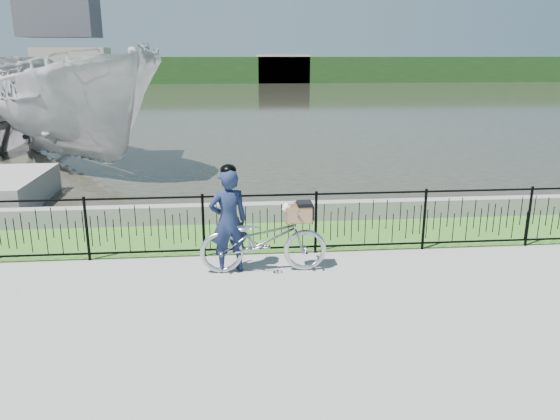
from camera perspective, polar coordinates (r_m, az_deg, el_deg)
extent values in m
plane|color=gray|center=(8.40, -1.41, -8.53)|extent=(120.00, 120.00, 0.00)
cube|color=#366720|center=(10.81, -2.36, -2.76)|extent=(60.00, 2.00, 0.01)
plane|color=#2A2920|center=(40.77, -4.67, 11.19)|extent=(120.00, 120.00, 0.00)
cube|color=gray|center=(11.71, -2.63, -0.27)|extent=(60.00, 0.30, 0.40)
cube|color=#20451A|center=(67.65, -5.03, 14.42)|extent=(120.00, 6.00, 3.00)
cube|color=#AD9E8B|center=(67.93, -20.87, 13.89)|extent=(8.00, 4.00, 4.00)
cube|color=#AD9E8B|center=(66.46, 0.32, 14.53)|extent=(6.00, 3.00, 3.20)
imported|color=#B4B9C1|center=(8.96, -1.75, -3.13)|extent=(2.08, 0.73, 1.09)
cube|color=black|center=(8.92, 1.96, -1.21)|extent=(0.38, 0.18, 0.02)
cube|color=#9E6F49|center=(8.92, 1.96, -1.17)|extent=(0.43, 0.28, 0.01)
cube|color=#9E6F49|center=(9.01, 1.87, -0.14)|extent=(0.43, 0.01, 0.27)
cube|color=#9E6F49|center=(8.76, 2.08, -0.62)|extent=(0.43, 0.01, 0.27)
cube|color=#9E6F49|center=(8.91, 3.29, -0.34)|extent=(0.01, 0.28, 0.27)
cube|color=#9E6F49|center=(8.86, 0.65, -0.41)|extent=(0.02, 0.28, 0.27)
cube|color=black|center=(8.85, 2.59, 0.67)|extent=(0.23, 0.29, 0.06)
cube|color=black|center=(8.91, 3.40, -0.17)|extent=(0.02, 0.29, 0.22)
ellipsoid|color=silver|center=(8.88, 1.84, -0.42)|extent=(0.31, 0.22, 0.20)
sphere|color=silver|center=(8.81, 0.75, 0.27)|extent=(0.15, 0.15, 0.15)
sphere|color=silver|center=(8.79, 0.44, 0.04)|extent=(0.07, 0.07, 0.07)
sphere|color=black|center=(8.78, 0.28, -0.01)|extent=(0.02, 0.02, 0.02)
cone|color=#8E5C3B|center=(8.85, 0.71, 0.75)|extent=(0.06, 0.08, 0.08)
cone|color=#8E5C3B|center=(8.76, 0.91, 0.58)|extent=(0.06, 0.08, 0.08)
imported|color=#16203F|center=(8.90, -5.41, -1.18)|extent=(0.71, 0.55, 1.73)
ellipsoid|color=black|center=(8.69, -5.56, 4.15)|extent=(0.26, 0.29, 0.18)
imported|color=#B2B2B2|center=(18.97, -21.24, 10.15)|extent=(8.84, 9.89, 3.75)
cube|color=#3F3F47|center=(18.94, -22.16, 18.80)|extent=(2.20, 1.60, 1.60)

